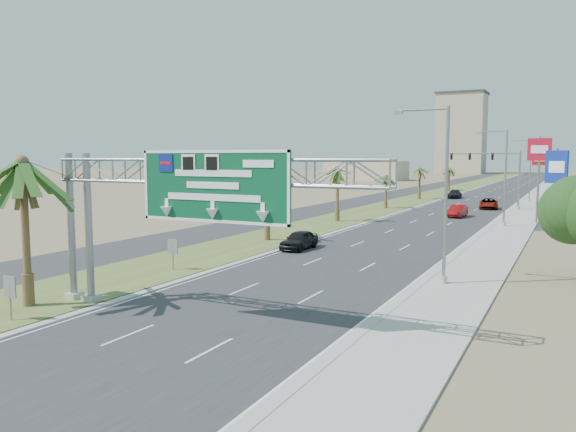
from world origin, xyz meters
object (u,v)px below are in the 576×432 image
at_px(car_far, 455,194).
at_px(pole_sign_blue, 556,171).
at_px(sign_gantry, 189,184).
at_px(signal_mast, 503,174).
at_px(palm_near, 22,163).
at_px(car_left_lane, 299,240).
at_px(pole_sign_red_far, 540,163).
at_px(pole_sign_red_near, 539,155).
at_px(car_right_lane, 489,204).
at_px(car_mid_lane, 458,211).

relative_size(car_far, pole_sign_blue, 0.63).
relative_size(sign_gantry, signal_mast, 1.63).
bearing_deg(palm_near, sign_gantry, 13.32).
bearing_deg(car_far, car_left_lane, -92.44).
bearing_deg(sign_gantry, pole_sign_red_far, 82.33).
bearing_deg(pole_sign_red_near, sign_gantry, -103.90).
distance_m(pole_sign_red_near, pole_sign_blue, 9.36).
bearing_deg(palm_near, pole_sign_red_near, 67.88).
xyz_separation_m(palm_near, pole_sign_red_far, (18.20, 76.59, -0.65)).
bearing_deg(signal_mast, car_far, 117.59).
distance_m(sign_gantry, pole_sign_blue, 39.58).
distance_m(car_left_lane, pole_sign_red_far, 57.30).
bearing_deg(pole_sign_red_far, pole_sign_red_near, -87.21).
xyz_separation_m(car_right_lane, pole_sign_red_far, (5.63, 12.30, 5.56)).
xyz_separation_m(palm_near, car_far, (4.45, 82.97, -6.20)).
bearing_deg(pole_sign_blue, pole_sign_red_far, 95.12).
relative_size(car_far, pole_sign_red_near, 0.53).
height_order(signal_mast, car_mid_lane, signal_mast).
bearing_deg(pole_sign_red_far, car_mid_lane, -106.54).
bearing_deg(pole_sign_blue, car_right_lane, 109.68).
height_order(car_far, pole_sign_blue, pole_sign_blue).
relative_size(palm_near, pole_sign_blue, 1.04).
height_order(car_right_lane, car_far, car_far).
bearing_deg(palm_near, pole_sign_red_far, 76.63).
distance_m(palm_near, pole_sign_blue, 44.71).
relative_size(car_left_lane, pole_sign_red_far, 0.54).
bearing_deg(signal_mast, car_mid_lane, -106.22).
height_order(sign_gantry, pole_sign_blue, pole_sign_blue).
distance_m(car_right_lane, pole_sign_blue, 27.20).
relative_size(palm_near, car_far, 1.67).
xyz_separation_m(sign_gantry, pole_sign_red_far, (10.06, 74.67, 0.22)).
relative_size(car_mid_lane, car_far, 0.89).
height_order(palm_near, signal_mast, palm_near).
bearing_deg(pole_sign_red_far, pole_sign_blue, -84.88).
relative_size(signal_mast, car_right_lane, 1.98).
bearing_deg(signal_mast, palm_near, -102.66).
xyz_separation_m(car_left_lane, pole_sign_red_far, (14.15, 55.25, 5.54)).
bearing_deg(car_left_lane, car_mid_lane, 77.64).
xyz_separation_m(car_far, pole_sign_red_far, (13.75, -6.37, 5.55)).
xyz_separation_m(car_mid_lane, pole_sign_red_near, (8.88, -3.16, 6.71)).
xyz_separation_m(car_left_lane, car_mid_lane, (6.65, 30.00, 0.00)).
xyz_separation_m(car_far, pole_sign_blue, (17.11, -43.81, 5.25)).
bearing_deg(palm_near, pole_sign_blue, 61.17).
xyz_separation_m(sign_gantry, car_left_lane, (-4.09, 19.42, -5.32)).
bearing_deg(sign_gantry, car_left_lane, 101.88).
bearing_deg(car_right_lane, palm_near, -108.39).
bearing_deg(car_far, car_mid_lane, -80.89).
bearing_deg(pole_sign_red_near, pole_sign_blue, -77.69).
height_order(sign_gantry, pole_sign_red_near, pole_sign_red_near).
height_order(signal_mast, pole_sign_red_near, pole_sign_red_near).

